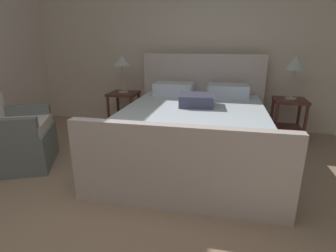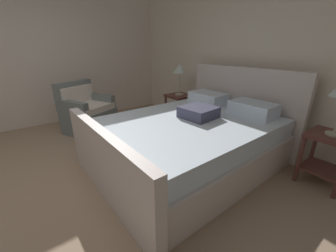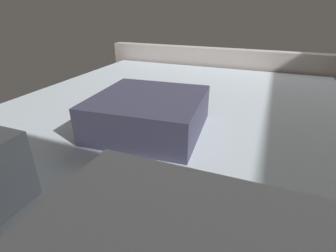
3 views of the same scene
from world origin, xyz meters
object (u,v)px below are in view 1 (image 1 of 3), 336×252
at_px(bed, 194,129).
at_px(nightstand_right, 288,113).
at_px(table_lamp_right, 295,63).
at_px(nightstand_left, 124,104).
at_px(table_lamp_left, 122,62).
at_px(armchair, 11,137).

xyz_separation_m(bed, nightstand_right, (1.25, 0.87, 0.06)).
bearing_deg(nightstand_right, table_lamp_right, 0.00).
distance_m(nightstand_left, table_lamp_left, 0.67).
bearing_deg(table_lamp_right, armchair, -153.36).
height_order(table_lamp_right, armchair, table_lamp_right).
relative_size(nightstand_right, armchair, 0.62).
relative_size(table_lamp_left, armchair, 0.60).
distance_m(bed, nightstand_right, 1.52).
height_order(nightstand_right, table_lamp_left, table_lamp_left).
bearing_deg(armchair, table_lamp_left, 65.30).
bearing_deg(nightstand_left, table_lamp_right, 0.80).
xyz_separation_m(bed, table_lamp_left, (-1.25, 0.84, 0.73)).
xyz_separation_m(bed, armchair, (-1.97, -0.74, 0.00)).
height_order(bed, nightstand_right, bed).
bearing_deg(bed, nightstand_left, 146.10).
bearing_deg(nightstand_left, table_lamp_left, 104.04).
xyz_separation_m(table_lamp_right, nightstand_left, (-2.49, -0.03, -0.69)).
bearing_deg(nightstand_right, bed, -145.04).
bearing_deg(armchair, nightstand_right, 26.64).
height_order(table_lamp_left, armchair, table_lamp_left).
distance_m(bed, table_lamp_left, 1.67).
xyz_separation_m(nightstand_left, armchair, (-0.73, -1.58, -0.06)).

